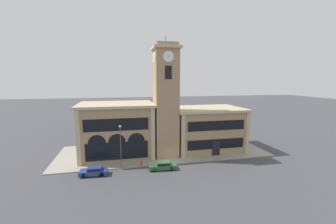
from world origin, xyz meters
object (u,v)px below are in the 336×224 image
at_px(street_lamp, 120,141).
at_px(fire_hydrant, 141,163).
at_px(parked_car_near, 94,171).
at_px(parked_car_mid, 163,165).

xyz_separation_m(street_lamp, fire_hydrant, (3.20, -0.13, -3.96)).
distance_m(parked_car_near, parked_car_mid, 10.35).
distance_m(street_lamp, fire_hydrant, 5.10).
distance_m(parked_car_mid, fire_hydrant, 3.64).
distance_m(parked_car_near, street_lamp, 5.86).
bearing_deg(parked_car_near, street_lamp, -150.86).
bearing_deg(fire_hydrant, street_lamp, 177.60).
xyz_separation_m(parked_car_near, street_lamp, (3.97, 1.92, 3.85)).
bearing_deg(street_lamp, parked_car_near, -154.24).
height_order(street_lamp, fire_hydrant, street_lamp).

